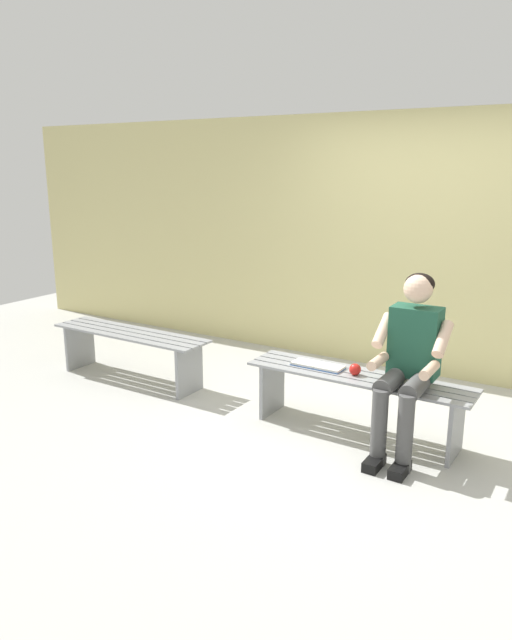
{
  "coord_description": "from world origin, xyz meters",
  "views": [
    {
      "loc": [
        -1.57,
        4.01,
        2.0
      ],
      "look_at": [
        0.8,
        0.15,
        0.83
      ],
      "focal_mm": 33.61,
      "sensor_mm": 36.0,
      "label": 1
    }
  ],
  "objects": [
    {
      "name": "ground_plane",
      "position": [
        1.15,
        1.0,
        -0.02
      ],
      "size": [
        10.0,
        7.0,
        0.04
      ],
      "primitive_type": "cube",
      "color": "#B2B2AD"
    },
    {
      "name": "bench_near",
      "position": [
        0.0,
        0.0,
        0.36
      ],
      "size": [
        1.74,
        0.42,
        0.48
      ],
      "rotation": [
        0.0,
        0.0,
        -0.01
      ],
      "color": "gray",
      "rests_on": "ground"
    },
    {
      "name": "apple",
      "position": [
        0.02,
        0.01,
        0.52
      ],
      "size": [
        0.09,
        0.09,
        0.09
      ],
      "primitive_type": "sphere",
      "color": "red",
      "rests_on": "bench_near"
    },
    {
      "name": "bench_far",
      "position": [
        2.3,
        0.0,
        0.36
      ],
      "size": [
        1.66,
        0.42,
        0.48
      ],
      "rotation": [
        0.0,
        0.0,
        -0.01
      ],
      "color": "gray",
      "rests_on": "ground"
    },
    {
      "name": "brick_wall",
      "position": [
        0.5,
        -1.75,
        1.25
      ],
      "size": [
        9.5,
        0.24,
        2.5
      ],
      "primitive_type": "cube",
      "color": "#D1C684",
      "rests_on": "ground"
    },
    {
      "name": "book_open",
      "position": [
        0.34,
        -0.01,
        0.49
      ],
      "size": [
        0.41,
        0.16,
        0.02
      ],
      "rotation": [
        0.0,
        0.0,
        -0.01
      ],
      "color": "white",
      "rests_on": "bench_near"
    },
    {
      "name": "person_seated",
      "position": [
        -0.41,
        0.1,
        0.71
      ],
      "size": [
        0.5,
        0.69,
        1.28
      ],
      "color": "#1E513D",
      "rests_on": "ground"
    }
  ]
}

